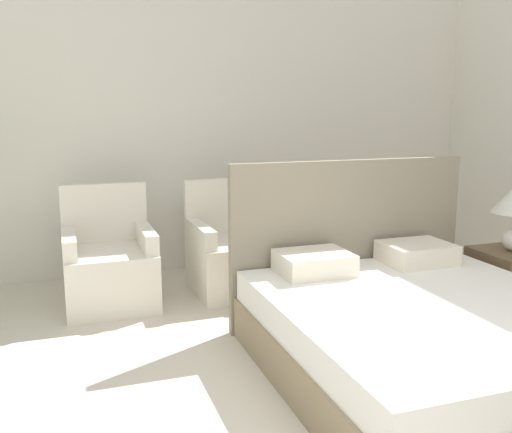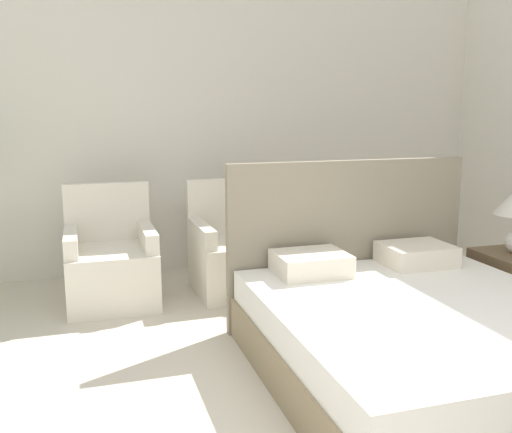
{
  "view_description": "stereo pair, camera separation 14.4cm",
  "coord_description": "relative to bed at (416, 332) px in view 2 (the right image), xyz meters",
  "views": [
    {
      "loc": [
        -1.07,
        -1.47,
        1.53
      ],
      "look_at": [
        0.29,
        2.48,
        0.71
      ],
      "focal_mm": 40.0,
      "sensor_mm": 36.0,
      "label": 1
    },
    {
      "loc": [
        -0.93,
        -1.51,
        1.53
      ],
      "look_at": [
        0.29,
        2.48,
        0.71
      ],
      "focal_mm": 40.0,
      "sensor_mm": 36.0,
      "label": 2
    }
  ],
  "objects": [
    {
      "name": "bed",
      "position": [
        0.0,
        0.0,
        0.0
      ],
      "size": [
        1.76,
        1.97,
        1.16
      ],
      "color": "#8C7A5B",
      "rests_on": "ground_plane"
    },
    {
      "name": "wall_back",
      "position": [
        -0.83,
        2.62,
        1.19
      ],
      "size": [
        10.0,
        0.06,
        2.9
      ],
      "color": "silver",
      "rests_on": "ground_plane"
    },
    {
      "name": "armchair_near_window_left",
      "position": [
        -1.59,
        1.77,
        0.02
      ],
      "size": [
        0.68,
        0.7,
        0.91
      ],
      "rotation": [
        0.0,
        0.0,
        -0.0
      ],
      "color": "silver",
      "rests_on": "ground_plane"
    },
    {
      "name": "armchair_near_window_right",
      "position": [
        -0.59,
        1.77,
        0.02
      ],
      "size": [
        0.69,
        0.71,
        0.91
      ],
      "rotation": [
        0.0,
        0.0,
        0.02
      ],
      "color": "silver",
      "rests_on": "ground_plane"
    }
  ]
}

